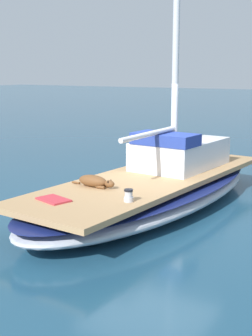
{
  "coord_description": "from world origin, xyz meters",
  "views": [
    {
      "loc": [
        4.41,
        -8.36,
        2.79
      ],
      "look_at": [
        0.0,
        -1.0,
        1.01
      ],
      "focal_mm": 50.79,
      "sensor_mm": 36.0,
      "label": 1
    }
  ],
  "objects_px": {
    "dog_brown": "(94,181)",
    "deck_winch": "(129,196)",
    "deck_towel": "(54,200)",
    "sailboat_main": "(151,192)"
  },
  "relations": [
    {
      "from": "dog_brown",
      "to": "deck_winch",
      "type": "bearing_deg",
      "value": -27.13
    },
    {
      "from": "dog_brown",
      "to": "deck_winch",
      "type": "distance_m",
      "value": 1.18
    },
    {
      "from": "deck_towel",
      "to": "sailboat_main",
      "type": "bearing_deg",
      "value": 77.68
    },
    {
      "from": "dog_brown",
      "to": "deck_towel",
      "type": "height_order",
      "value": "dog_brown"
    },
    {
      "from": "dog_brown",
      "to": "deck_towel",
      "type": "relative_size",
      "value": 1.7
    },
    {
      "from": "sailboat_main",
      "to": "deck_towel",
      "type": "distance_m",
      "value": 2.53
    },
    {
      "from": "dog_brown",
      "to": "deck_towel",
      "type": "bearing_deg",
      "value": -92.72
    },
    {
      "from": "sailboat_main",
      "to": "dog_brown",
      "type": "height_order",
      "value": "dog_brown"
    },
    {
      "from": "dog_brown",
      "to": "deck_winch",
      "type": "xyz_separation_m",
      "value": [
        1.05,
        -0.54,
        -0.01
      ]
    },
    {
      "from": "sailboat_main",
      "to": "deck_towel",
      "type": "xyz_separation_m",
      "value": [
        -0.53,
        -2.45,
        0.34
      ]
    }
  ]
}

